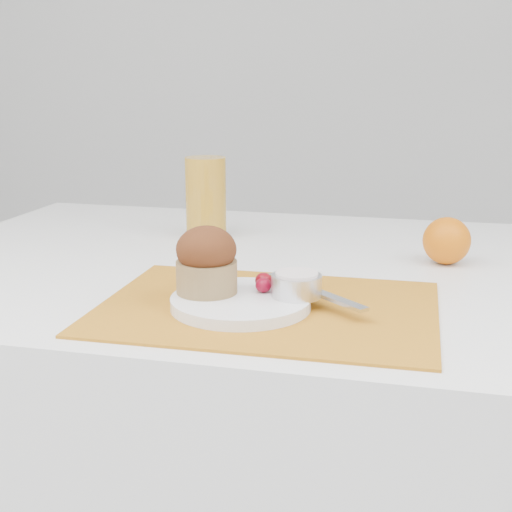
% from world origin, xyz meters
% --- Properties ---
extents(table, '(1.20, 0.80, 0.75)m').
position_xyz_m(table, '(0.00, 0.05, 0.38)').
color(table, white).
rests_on(table, ground).
extents(placemat, '(0.42, 0.31, 0.00)m').
position_xyz_m(placemat, '(0.03, -0.16, 0.75)').
color(placemat, '#BD741A').
rests_on(placemat, table).
extents(plate, '(0.22, 0.22, 0.01)m').
position_xyz_m(plate, '(-0.00, -0.18, 0.76)').
color(plate, white).
rests_on(plate, placemat).
extents(ramekin, '(0.07, 0.07, 0.03)m').
position_xyz_m(ramekin, '(0.07, -0.16, 0.78)').
color(ramekin, silver).
rests_on(ramekin, plate).
extents(cream, '(0.06, 0.06, 0.01)m').
position_xyz_m(cream, '(0.07, -0.16, 0.80)').
color(cream, silver).
rests_on(cream, ramekin).
extents(raspberry_near, '(0.02, 0.02, 0.02)m').
position_xyz_m(raspberry_near, '(0.02, -0.13, 0.78)').
color(raspberry_near, '#520209').
rests_on(raspberry_near, plate).
extents(raspberry_far, '(0.02, 0.02, 0.02)m').
position_xyz_m(raspberry_far, '(0.02, -0.15, 0.78)').
color(raspberry_far, '#560211').
rests_on(raspberry_far, plate).
extents(butter_knife, '(0.15, 0.13, 0.00)m').
position_xyz_m(butter_knife, '(0.09, -0.14, 0.77)').
color(butter_knife, silver).
rests_on(butter_knife, plate).
extents(orange, '(0.07, 0.07, 0.07)m').
position_xyz_m(orange, '(0.25, 0.12, 0.79)').
color(orange, orange).
rests_on(orange, table).
extents(juice_glass, '(0.08, 0.08, 0.14)m').
position_xyz_m(juice_glass, '(-0.16, 0.20, 0.82)').
color(juice_glass, '#C18B24').
rests_on(juice_glass, table).
extents(muffin, '(0.09, 0.09, 0.09)m').
position_xyz_m(muffin, '(-0.05, -0.17, 0.81)').
color(muffin, '#99794A').
rests_on(muffin, plate).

